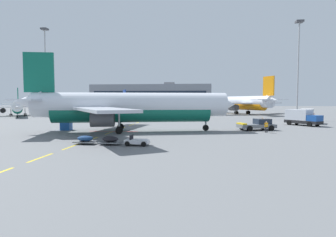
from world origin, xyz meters
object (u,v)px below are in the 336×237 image
(airliner_mid_left, at_px, (132,106))
(fuel_service_truck, at_px, (302,117))
(baggage_train, at_px, (111,140))
(ground_crew_worker, at_px, (266,126))
(uld_cargo_container, at_px, (66,125))
(airliner_far_center, at_px, (18,107))
(apron_light_mast_near, at_px, (45,63))
(apron_light_mast_far, at_px, (298,59))
(pushback_tug, at_px, (258,125))
(catering_truck, at_px, (307,116))
(airliner_foreground, at_px, (129,107))
(airliner_far_right, at_px, (240,103))

(airliner_mid_left, relative_size, fuel_service_truck, 3.49)
(baggage_train, bearing_deg, ground_crew_worker, 35.76)
(airliner_mid_left, bearing_deg, fuel_service_truck, -44.55)
(airliner_mid_left, xyz_separation_m, uld_cargo_container, (2.33, -57.69, -2.19))
(airliner_far_center, relative_size, uld_cargo_container, 14.16)
(fuel_service_truck, xyz_separation_m, baggage_train, (-30.15, -28.33, -1.12))
(apron_light_mast_near, bearing_deg, apron_light_mast_far, -3.46)
(baggage_train, height_order, apron_light_mast_near, apron_light_mast_near)
(pushback_tug, xyz_separation_m, uld_cargo_container, (-31.96, -3.52, -0.10))
(ground_crew_worker, height_order, uld_cargo_container, ground_crew_worker)
(catering_truck, relative_size, fuel_service_truck, 1.04)
(airliner_foreground, relative_size, uld_cargo_container, 19.88)
(airliner_mid_left, distance_m, fuel_service_truck, 62.93)
(baggage_train, relative_size, apron_light_mast_near, 0.33)
(airliner_foreground, relative_size, fuel_service_truck, 4.88)
(baggage_train, bearing_deg, apron_light_mast_near, 125.42)
(airliner_foreground, xyz_separation_m, ground_crew_worker, (21.41, 1.18, -2.94))
(airliner_far_center, relative_size, fuel_service_truck, 3.47)
(airliner_mid_left, relative_size, apron_light_mast_far, 0.99)
(airliner_foreground, xyz_separation_m, uld_cargo_container, (-11.12, 1.44, -3.15))
(pushback_tug, relative_size, baggage_train, 0.76)
(airliner_far_right, height_order, catering_truck, airliner_far_right)
(apron_light_mast_near, height_order, apron_light_mast_far, apron_light_mast_near)
(baggage_train, relative_size, ground_crew_worker, 4.91)
(ground_crew_worker, xyz_separation_m, apron_light_mast_near, (-55.22, 34.74, 15.04))
(pushback_tug, height_order, airliner_far_right, airliner_far_right)
(pushback_tug, height_order, ground_crew_worker, pushback_tug)
(airliner_far_center, relative_size, apron_light_mast_near, 0.95)
(pushback_tug, relative_size, fuel_service_truck, 0.93)
(apron_light_mast_near, bearing_deg, uld_cargo_container, -56.67)
(fuel_service_truck, bearing_deg, airliner_far_right, 96.38)
(uld_cargo_container, bearing_deg, fuel_service_truck, 17.68)
(fuel_service_truck, bearing_deg, pushback_tug, -136.42)
(airliner_far_center, height_order, apron_light_mast_near, apron_light_mast_near)
(airliner_far_right, distance_m, apron_light_mast_near, 66.98)
(airliner_far_center, height_order, ground_crew_worker, airliner_far_center)
(airliner_far_right, distance_m, ground_crew_worker, 62.83)
(airliner_mid_left, relative_size, ground_crew_worker, 13.97)
(pushback_tug, distance_m, airliner_far_center, 74.68)
(airliner_far_right, bearing_deg, airliner_far_center, -161.21)
(airliner_mid_left, xyz_separation_m, fuel_service_truck, (44.84, -44.14, -1.34))
(pushback_tug, bearing_deg, apron_light_mast_far, 60.76)
(apron_light_mast_near, bearing_deg, airliner_mid_left, 48.74)
(airliner_foreground, height_order, uld_cargo_container, airliner_foreground)
(uld_cargo_container, bearing_deg, apron_light_mast_far, 32.83)
(airliner_foreground, distance_m, airliner_far_center, 60.14)
(airliner_far_center, distance_m, apron_light_mast_near, 17.76)
(pushback_tug, height_order, apron_light_mast_near, apron_light_mast_near)
(airliner_foreground, xyz_separation_m, airliner_mid_left, (-13.46, 59.13, -0.96))
(apron_light_mast_near, xyz_separation_m, apron_light_mast_far, (69.63, -4.21, -0.56))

